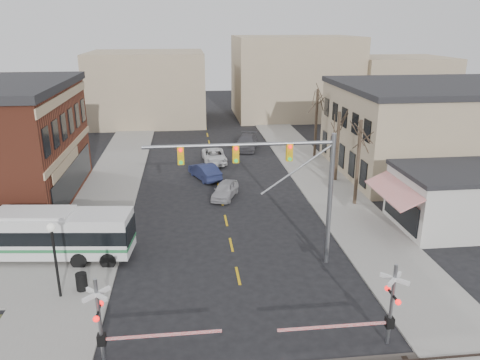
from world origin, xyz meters
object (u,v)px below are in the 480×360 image
at_px(rr_crossing_west, 110,321).
at_px(rr_crossing_east, 382,306).
at_px(pedestrian_near, 67,246).
at_px(transit_bus, 36,233).
at_px(traffic_signal_mast, 282,173).
at_px(pedestrian_far, 60,227).
at_px(car_c, 214,156).
at_px(street_lamp, 53,245).
at_px(car_d, 247,142).
at_px(car_a, 225,190).
at_px(trash_bin, 82,282).
at_px(car_b, 205,171).

distance_m(rr_crossing_west, rr_crossing_east, 11.76).
bearing_deg(rr_crossing_east, pedestrian_near, 148.47).
bearing_deg(transit_bus, traffic_signal_mast, -9.60).
bearing_deg(rr_crossing_west, pedestrian_far, 112.57).
bearing_deg(pedestrian_near, traffic_signal_mast, -101.99).
bearing_deg(transit_bus, car_c, 58.51).
distance_m(rr_crossing_east, pedestrian_near, 18.51).
bearing_deg(rr_crossing_west, transit_bus, 120.54).
distance_m(street_lamp, pedestrian_far, 7.62).
relative_size(transit_bus, rr_crossing_west, 2.10).
height_order(car_d, pedestrian_far, pedestrian_far).
height_order(car_c, car_d, car_d).
bearing_deg(pedestrian_near, car_a, -50.05).
bearing_deg(car_d, pedestrian_far, -110.95).
relative_size(car_c, car_d, 0.91).
xyz_separation_m(trash_bin, car_a, (8.88, 13.48, 0.07)).
bearing_deg(transit_bus, pedestrian_far, 73.04).
relative_size(car_d, pedestrian_far, 3.21).
distance_m(rr_crossing_east, car_b, 25.63).
distance_m(traffic_signal_mast, car_b, 18.07).
relative_size(rr_crossing_west, pedestrian_far, 3.31).
bearing_deg(car_c, car_a, -91.32).
bearing_deg(rr_crossing_east, trash_bin, 157.08).
bearing_deg(car_b, street_lamp, 44.70).
xyz_separation_m(rr_crossing_west, trash_bin, (-2.45, 5.75, -1.36)).
bearing_deg(car_d, transit_bus, -109.49).
height_order(traffic_signal_mast, car_a, traffic_signal_mast).
height_order(street_lamp, pedestrian_far, street_lamp).
height_order(rr_crossing_east, car_a, rr_crossing_east).
relative_size(traffic_signal_mast, pedestrian_far, 6.31).
height_order(street_lamp, car_a, street_lamp).
relative_size(street_lamp, car_b, 0.93).
height_order(car_b, car_d, car_d).
distance_m(traffic_signal_mast, car_c, 22.87).
xyz_separation_m(trash_bin, pedestrian_far, (-2.69, 6.59, 0.36)).
bearing_deg(street_lamp, pedestrian_near, 97.17).
relative_size(traffic_signal_mast, rr_crossing_east, 1.91).
height_order(trash_bin, car_d, car_d).
bearing_deg(car_b, pedestrian_far, 28.54).
bearing_deg(trash_bin, pedestrian_near, 112.95).
bearing_deg(traffic_signal_mast, rr_crossing_east, -68.40).
height_order(transit_bus, rr_crossing_east, rr_crossing_east).
bearing_deg(car_d, traffic_signal_mast, -79.82).
relative_size(car_b, pedestrian_near, 2.53).
distance_m(traffic_signal_mast, trash_bin, 12.40).
bearing_deg(pedestrian_far, car_a, -23.69).
relative_size(street_lamp, trash_bin, 4.31).
distance_m(car_b, pedestrian_near, 17.49).
height_order(street_lamp, pedestrian_near, street_lamp).
distance_m(transit_bus, pedestrian_near, 2.06).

